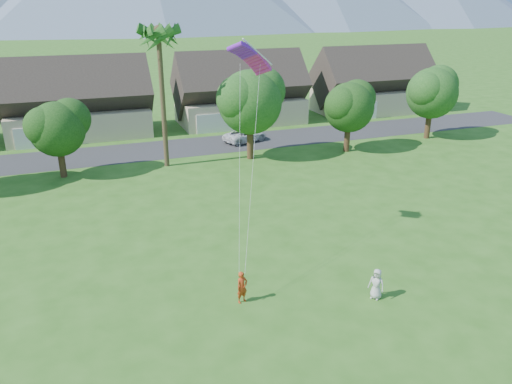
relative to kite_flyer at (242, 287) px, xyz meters
name	(u,v)px	position (x,y,z in m)	size (l,w,h in m)	color
ground	(334,350)	(2.61, -4.92, -0.85)	(500.00, 500.00, 0.00)	#2D6019
street	(176,148)	(2.61, 29.08, -0.85)	(90.00, 7.00, 0.01)	#2D2D30
kite_flyer	(242,287)	(0.00, 0.00, 0.00)	(0.62, 0.41, 1.70)	#B63814
watcher	(376,284)	(6.54, -2.02, -0.03)	(0.81, 0.53, 1.65)	#B9B8B4
parked_car	(245,135)	(10.14, 29.08, -0.16)	(2.28, 4.95, 1.38)	silver
houses_row	(163,100)	(3.10, 38.07, 2.59)	(72.75, 8.19, 8.86)	beige
tree_row	(175,114)	(1.46, 23.00, 4.04)	(62.27, 6.67, 8.45)	#47301C
fan_palm	(158,32)	(0.61, 23.58, 10.95)	(3.00, 3.00, 13.80)	#4C3D26
parafoil_kite	(250,56)	(2.75, 6.40, 10.59)	(3.04, 1.45, 0.50)	purple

